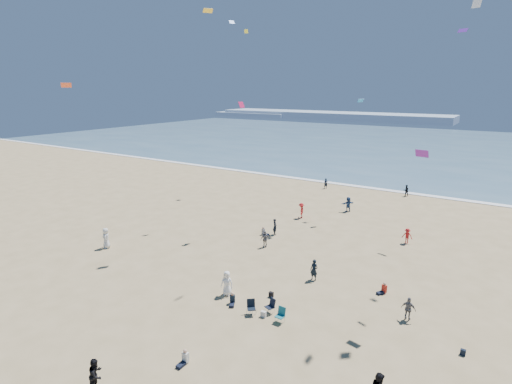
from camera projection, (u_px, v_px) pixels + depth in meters
The scene contains 12 objects.
ground at pixel (143, 367), 21.09m from camera, with size 220.00×220.00×0.00m, color tan.
ocean at pixel (439, 148), 98.48m from camera, with size 220.00×100.00×0.06m, color #476B84.
surf_line at pixel (382, 190), 57.74m from camera, with size 220.00×1.20×0.08m, color white.
headland_far at pixel (330, 115), 190.51m from camera, with size 110.00×20.00×3.20m, color #7A8EA8.
headland_near at pixel (254, 114), 207.47m from camera, with size 40.00×14.00×2.00m, color #7A8EA8.
standing_flyers at pixel (330, 260), 32.06m from camera, with size 37.20×46.63×1.91m.
seated_group at pixel (251, 306), 26.20m from camera, with size 14.37×27.09×0.84m.
chair_cluster at pixel (267, 310), 25.57m from camera, with size 2.73×1.61×1.00m.
white_tote at pixel (264, 314), 25.63m from camera, with size 0.35×0.20×0.40m, color silver.
black_backpack at pixel (271, 295), 28.07m from camera, with size 0.30×0.22×0.38m, color black.
navy_bag at pixel (463, 352), 21.98m from camera, with size 0.28×0.18×0.34m, color black.
kites_aloft at pixel (438, 78), 23.07m from camera, with size 42.38×45.44×27.79m.
Camera 1 is at (14.80, -11.98, 14.27)m, focal length 28.00 mm.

